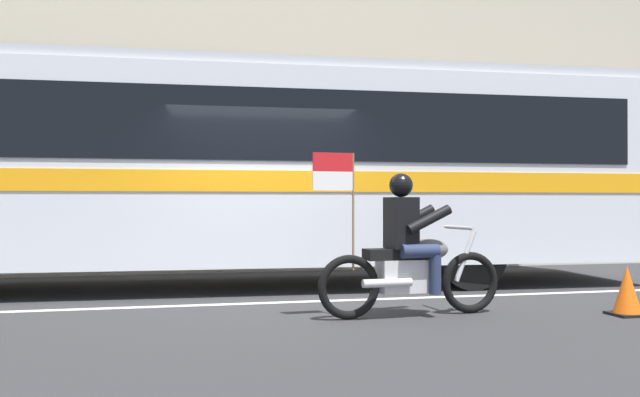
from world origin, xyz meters
TOP-DOWN VIEW (x-y plane):
  - ground_plane at (0.00, 0.00)m, footprint 60.00×60.00m
  - sidewalk_curb at (0.00, 5.10)m, footprint 28.00×3.80m
  - lane_center_stripe at (0.00, -0.60)m, footprint 26.60×0.14m
  - office_building_facade at (0.00, 7.39)m, footprint 28.00×0.89m
  - transit_bus at (-0.52, 1.19)m, footprint 12.93×3.12m
  - motorcycle_with_rider at (1.34, -1.93)m, footprint 2.19×0.64m
  - traffic_cone at (3.70, -2.43)m, footprint 0.36×0.36m

SIDE VIEW (x-z plane):
  - ground_plane at x=0.00m, z-range 0.00..0.00m
  - lane_center_stripe at x=0.00m, z-range 0.00..0.01m
  - sidewalk_curb at x=0.00m, z-range 0.00..0.15m
  - traffic_cone at x=3.70m, z-range -0.02..0.53m
  - motorcycle_with_rider at x=1.34m, z-range -0.22..1.55m
  - transit_bus at x=-0.52m, z-range 0.27..3.49m
  - office_building_facade at x=0.00m, z-range 0.01..11.07m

